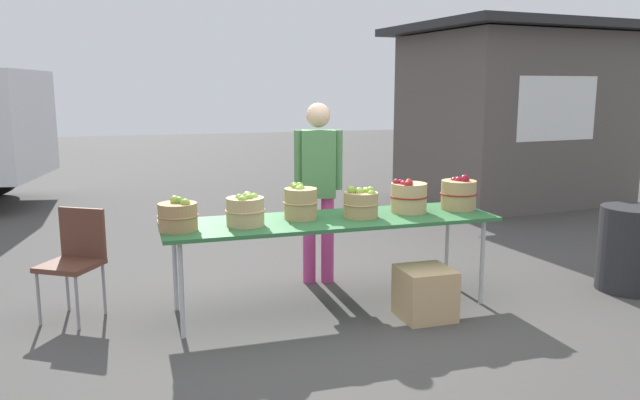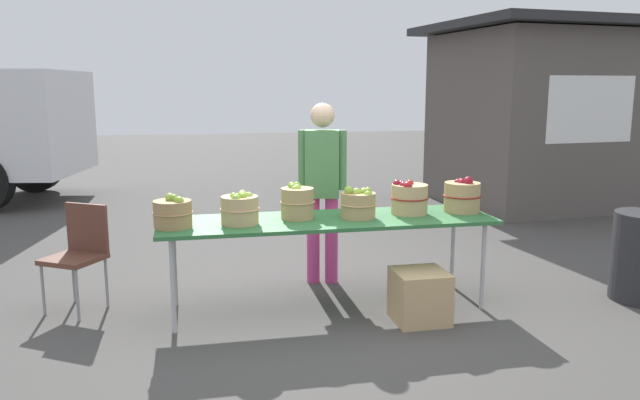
# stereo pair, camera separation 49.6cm
# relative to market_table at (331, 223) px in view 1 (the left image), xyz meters

# --- Properties ---
(ground_plane) EXTENTS (40.00, 40.00, 0.00)m
(ground_plane) POSITION_rel_market_table_xyz_m (0.00, 0.00, -0.71)
(ground_plane) COLOR #474442
(market_table) EXTENTS (2.70, 0.76, 0.75)m
(market_table) POSITION_rel_market_table_xyz_m (0.00, 0.00, 0.00)
(market_table) COLOR #2D6B38
(market_table) RESTS_ON ground
(apple_basket_green_0) EXTENTS (0.31, 0.31, 0.26)m
(apple_basket_green_0) POSITION_rel_market_table_xyz_m (-1.21, -0.07, 0.15)
(apple_basket_green_0) COLOR #A87F51
(apple_basket_green_0) RESTS_ON market_table
(apple_basket_green_1) EXTENTS (0.31, 0.31, 0.26)m
(apple_basket_green_1) POSITION_rel_market_table_xyz_m (-0.71, -0.05, 0.16)
(apple_basket_green_1) COLOR tan
(apple_basket_green_1) RESTS_ON market_table
(apple_basket_green_2) EXTENTS (0.28, 0.28, 0.29)m
(apple_basket_green_2) POSITION_rel_market_table_xyz_m (-0.24, 0.06, 0.17)
(apple_basket_green_2) COLOR tan
(apple_basket_green_2) RESTS_ON market_table
(apple_basket_green_3) EXTENTS (0.30, 0.30, 0.26)m
(apple_basket_green_3) POSITION_rel_market_table_xyz_m (0.25, -0.02, 0.15)
(apple_basket_green_3) COLOR tan
(apple_basket_green_3) RESTS_ON market_table
(apple_basket_red_0) EXTENTS (0.32, 0.32, 0.29)m
(apple_basket_red_0) POSITION_rel_market_table_xyz_m (0.71, 0.05, 0.17)
(apple_basket_red_0) COLOR tan
(apple_basket_red_0) RESTS_ON market_table
(apple_basket_red_1) EXTENTS (0.32, 0.32, 0.31)m
(apple_basket_red_1) POSITION_rel_market_table_xyz_m (1.18, 0.05, 0.17)
(apple_basket_red_1) COLOR tan
(apple_basket_red_1) RESTS_ON market_table
(vendor_adult) EXTENTS (0.43, 0.29, 1.66)m
(vendor_adult) POSITION_rel_market_table_xyz_m (0.10, 0.67, 0.26)
(vendor_adult) COLOR #CC3F8C
(vendor_adult) RESTS_ON ground
(food_kiosk) EXTENTS (3.78, 3.24, 2.74)m
(food_kiosk) POSITION_rel_market_table_xyz_m (4.39, 3.98, 0.67)
(food_kiosk) COLOR #59514C
(food_kiosk) RESTS_ON ground
(folding_chair) EXTENTS (0.55, 0.55, 0.86)m
(folding_chair) POSITION_rel_market_table_xyz_m (-1.98, 0.38, -0.21)
(folding_chair) COLOR brown
(folding_chair) RESTS_ON ground
(trash_barrel) EXTENTS (0.56, 0.56, 0.76)m
(trash_barrel) POSITION_rel_market_table_xyz_m (2.70, -0.37, -0.34)
(trash_barrel) COLOR #262628
(trash_barrel) RESTS_ON ground
(produce_crate) EXTENTS (0.40, 0.40, 0.40)m
(produce_crate) POSITION_rel_market_table_xyz_m (0.63, -0.45, -0.51)
(produce_crate) COLOR tan
(produce_crate) RESTS_ON ground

